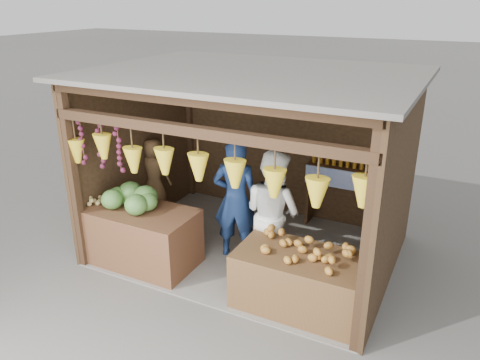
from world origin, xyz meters
The scene contains 12 objects.
ground centered at (0.00, 0.00, 0.00)m, with size 80.00×80.00×0.00m, color #514F49.
stall_structure centered at (-0.03, -0.04, 1.67)m, with size 4.30×3.30×2.66m.
back_shelf centered at (1.05, 1.28, 0.87)m, with size 1.25×0.32×1.32m.
counter_left centered at (-1.26, -1.02, 0.41)m, with size 1.61×0.85×0.82m, color #532F1B.
counter_right centered at (1.13, -0.99, 0.36)m, with size 1.56×0.85×0.72m, color #52381B.
stool centered at (-1.83, 0.16, 0.16)m, with size 0.34×0.34×0.32m, color black.
man_standing centered at (-0.12, -0.25, 0.89)m, with size 0.65×0.43×1.79m, color navy.
woman_standing centered at (0.49, -0.37, 0.88)m, with size 0.85×0.67×1.76m, color white.
vendor_seated centered at (-1.83, 0.16, 0.89)m, with size 0.55×0.36×1.13m, color #533A21.
melon_pile centered at (-1.35, -1.00, 0.98)m, with size 1.00×0.50×0.32m, color #215215, non-canonical shape.
tanfruit_pile centered at (-1.93, -1.07, 0.89)m, with size 0.34×0.40×0.13m, color #A9964E, non-canonical shape.
mango_pile centered at (1.13, -0.99, 0.83)m, with size 1.40×0.64×0.22m, color #D1451B, non-canonical shape.
Camera 1 is at (2.64, -5.61, 3.56)m, focal length 35.00 mm.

